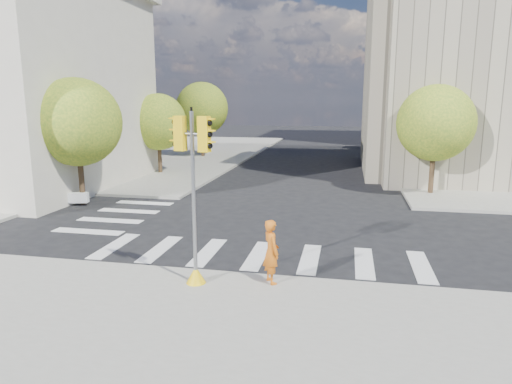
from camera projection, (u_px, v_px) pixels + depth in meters
ground at (270, 239)px, 17.71m from camera, size 160.00×160.00×0.00m
sidewalk_far_left at (120, 152)px, 46.56m from camera, size 28.00×40.00×0.15m
tree_lw_near at (77, 122)px, 22.76m from camera, size 4.40×4.40×6.41m
tree_lw_mid at (158, 122)px, 32.46m from camera, size 4.00×4.00×5.77m
tree_lw_far at (202, 109)px, 41.91m from camera, size 4.80×4.80×6.95m
tree_re_near at (436, 123)px, 25.06m from camera, size 4.20×4.20×6.16m
tree_re_mid at (409, 112)px, 36.53m from camera, size 4.60×4.60×6.66m
tree_re_far at (394, 114)px, 48.16m from camera, size 4.00×4.00×5.88m
lamp_near at (433, 112)px, 28.70m from camera, size 0.35×0.18×8.11m
lamp_far at (407, 108)px, 42.15m from camera, size 0.35×0.18×8.11m
traffic_signal at (194, 211)px, 12.65m from camera, size 1.08×0.56×4.97m
photographer at (271, 251)px, 12.92m from camera, size 0.74×0.81×1.86m
planter_wall at (28, 198)px, 23.19m from camera, size 5.93×1.80×0.50m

